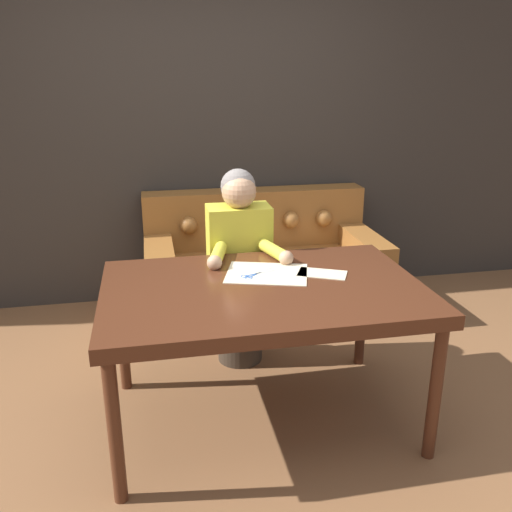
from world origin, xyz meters
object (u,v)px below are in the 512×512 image
dining_table (263,298)px  person (240,269)px  couch (262,272)px  scissors (254,275)px

dining_table → person: 0.64m
person → dining_table: bearing=-89.1°
couch → scissors: couch is taller
couch → person: person is taller
dining_table → scissors: 0.16m
couch → person: 0.83m
dining_table → scissors: bearing=98.0°
couch → scissors: bearing=-103.8°
dining_table → scissors: (-0.02, 0.14, 0.07)m
couch → person: bearing=-112.0°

